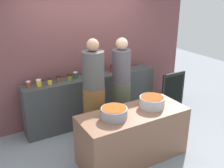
{
  "coord_description": "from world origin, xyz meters",
  "views": [
    {
      "loc": [
        -2.08,
        -3.22,
        2.63
      ],
      "look_at": [
        0.0,
        0.35,
        1.05
      ],
      "focal_mm": 42.31,
      "sensor_mm": 36.0,
      "label": 1
    }
  ],
  "objects": [
    {
      "name": "preserve_jar_9",
      "position": [
        0.56,
        1.11,
        1.03
      ],
      "size": [
        0.08,
        0.08,
        0.14
      ],
      "color": "orange",
      "rests_on": "display_shelf"
    },
    {
      "name": "ground",
      "position": [
        0.0,
        0.0,
        0.0
      ],
      "size": [
        12.0,
        12.0,
        0.0
      ],
      "primitive_type": "plane",
      "color": "gray"
    },
    {
      "name": "chalkboard_sign",
      "position": [
        1.65,
        0.61,
        0.45
      ],
      "size": [
        0.59,
        0.05,
        0.89
      ],
      "color": "black",
      "rests_on": "ground"
    },
    {
      "name": "cook_with_tongs",
      "position": [
        -0.3,
        0.44,
        0.83
      ],
      "size": [
        0.37,
        0.37,
        1.83
      ],
      "color": "brown",
      "rests_on": "ground"
    },
    {
      "name": "preserve_jar_3",
      "position": [
        -0.66,
        1.14,
        1.01
      ],
      "size": [
        0.09,
        0.09,
        0.1
      ],
      "color": "brown",
      "rests_on": "display_shelf"
    },
    {
      "name": "preserve_jar_2",
      "position": [
        -0.84,
        1.09,
        1.02
      ],
      "size": [
        0.08,
        0.08,
        0.11
      ],
      "color": "gold",
      "rests_on": "display_shelf"
    },
    {
      "name": "preserve_jar_1",
      "position": [
        -1.03,
        1.11,
        1.02
      ],
      "size": [
        0.09,
        0.09,
        0.12
      ],
      "color": "yellow",
      "rests_on": "display_shelf"
    },
    {
      "name": "display_shelf",
      "position": [
        0.0,
        1.1,
        0.48
      ],
      "size": [
        2.7,
        0.36,
        0.96
      ],
      "primitive_type": "cube",
      "color": "#393B3C",
      "rests_on": "ground"
    },
    {
      "name": "cook_in_cap",
      "position": [
        0.3,
        0.53,
        0.81
      ],
      "size": [
        0.34,
        0.34,
        1.77
      ],
      "color": "#4E5441",
      "rests_on": "ground"
    },
    {
      "name": "preserve_jar_7",
      "position": [
        0.13,
        1.15,
        1.01
      ],
      "size": [
        0.09,
        0.09,
        0.1
      ],
      "color": "#A4281C",
      "rests_on": "display_shelf"
    },
    {
      "name": "cooking_pot_left",
      "position": [
        -0.34,
        -0.3,
        0.88
      ],
      "size": [
        0.39,
        0.39,
        0.16
      ],
      "color": "gray",
      "rests_on": "prep_table"
    },
    {
      "name": "preserve_jar_0",
      "position": [
        -1.2,
        1.14,
        1.02
      ],
      "size": [
        0.08,
        0.08,
        0.11
      ],
      "color": "#923B1C",
      "rests_on": "display_shelf"
    },
    {
      "name": "preserve_jar_5",
      "position": [
        -0.32,
        1.16,
        1.02
      ],
      "size": [
        0.08,
        0.08,
        0.12
      ],
      "color": "#2D5A39",
      "rests_on": "display_shelf"
    },
    {
      "name": "storefront_wall",
      "position": [
        0.0,
        1.45,
        1.5
      ],
      "size": [
        4.8,
        0.12,
        3.0
      ],
      "primitive_type": "cube",
      "color": "brown",
      "rests_on": "ground"
    },
    {
      "name": "preserve_jar_8",
      "position": [
        0.45,
        1.13,
        1.03
      ],
      "size": [
        0.08,
        0.08,
        0.14
      ],
      "color": "#AF230D",
      "rests_on": "display_shelf"
    },
    {
      "name": "preserve_jar_10",
      "position": [
        0.71,
        1.07,
        1.03
      ],
      "size": [
        0.09,
        0.09,
        0.13
      ],
      "color": "#AC3819",
      "rests_on": "display_shelf"
    },
    {
      "name": "preserve_jar_6",
      "position": [
        -0.17,
        1.04,
        1.03
      ],
      "size": [
        0.08,
        0.08,
        0.14
      ],
      "color": "gold",
      "rests_on": "display_shelf"
    },
    {
      "name": "prep_table",
      "position": [
        0.0,
        -0.3,
        0.4
      ],
      "size": [
        1.7,
        0.7,
        0.8
      ],
      "primitive_type": "cube",
      "color": "brown",
      "rests_on": "ground"
    },
    {
      "name": "cooking_pot_center",
      "position": [
        0.36,
        -0.28,
        0.89
      ],
      "size": [
        0.4,
        0.4,
        0.17
      ],
      "color": "#B7B7BC",
      "rests_on": "prep_table"
    },
    {
      "name": "preserve_jar_4",
      "position": [
        -0.46,
        1.11,
        1.01
      ],
      "size": [
        0.09,
        0.09,
        0.11
      ],
      "color": "olive",
      "rests_on": "display_shelf"
    }
  ]
}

